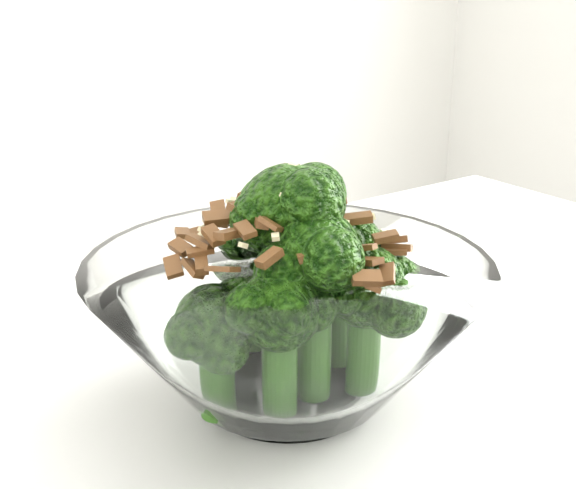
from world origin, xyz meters
TOP-DOWN VIEW (x-y plane):
  - broccoli_dish at (-0.00, 0.12)m, footprint 0.23×0.23m

SIDE VIEW (x-z plane):
  - broccoli_dish at x=0.00m, z-range 0.73..0.87m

